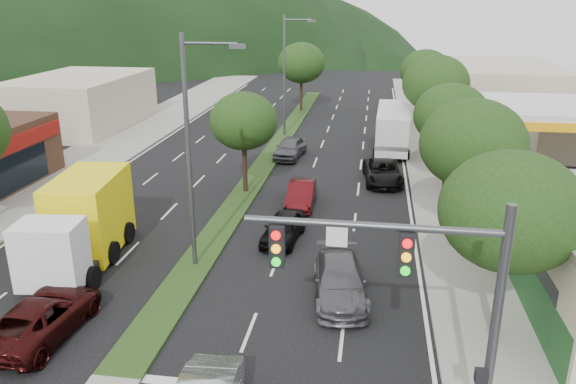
% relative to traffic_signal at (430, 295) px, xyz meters
% --- Properties ---
extents(ground, '(160.00, 160.00, 0.00)m').
position_rel_traffic_signal_xyz_m(ground, '(-9.03, 1.54, -4.65)').
color(ground, black).
rests_on(ground, ground).
extents(sidewalk_right, '(5.00, 90.00, 0.15)m').
position_rel_traffic_signal_xyz_m(sidewalk_right, '(3.47, 26.54, -4.57)').
color(sidewalk_right, gray).
rests_on(sidewalk_right, ground).
extents(sidewalk_left, '(6.00, 90.00, 0.15)m').
position_rel_traffic_signal_xyz_m(sidewalk_left, '(-22.03, 26.54, -4.57)').
color(sidewalk_left, gray).
rests_on(sidewalk_left, ground).
extents(median, '(1.60, 56.00, 0.12)m').
position_rel_traffic_signal_xyz_m(median, '(-9.03, 29.54, -4.59)').
color(median, '#1E3714').
rests_on(median, ground).
extents(traffic_signal, '(6.12, 0.40, 7.00)m').
position_rel_traffic_signal_xyz_m(traffic_signal, '(0.00, 0.00, 0.00)').
color(traffic_signal, '#47494C').
rests_on(traffic_signal, ground).
extents(gas_canopy, '(12.20, 8.20, 5.25)m').
position_rel_traffic_signal_xyz_m(gas_canopy, '(9.97, 23.54, 0.00)').
color(gas_canopy, silver).
rests_on(gas_canopy, ground).
extents(bldg_left_far, '(9.00, 14.00, 4.60)m').
position_rel_traffic_signal_xyz_m(bldg_left_far, '(-28.03, 35.54, -2.35)').
color(bldg_left_far, beige).
rests_on(bldg_left_far, ground).
extents(bldg_right_far, '(10.00, 16.00, 5.20)m').
position_rel_traffic_signal_xyz_m(bldg_right_far, '(10.47, 45.54, -2.05)').
color(bldg_right_far, beige).
rests_on(bldg_right_far, ground).
extents(hill_far, '(176.00, 132.00, 82.00)m').
position_rel_traffic_signal_xyz_m(hill_far, '(-89.03, 111.54, -4.65)').
color(hill_far, black).
rests_on(hill_far, ground).
extents(tree_r_a, '(4.60, 4.60, 6.63)m').
position_rel_traffic_signal_xyz_m(tree_r_a, '(2.97, 5.54, 0.17)').
color(tree_r_a, black).
rests_on(tree_r_a, sidewalk_right).
extents(tree_r_b, '(4.80, 4.80, 6.94)m').
position_rel_traffic_signal_xyz_m(tree_r_b, '(2.97, 13.54, 0.39)').
color(tree_r_b, black).
rests_on(tree_r_b, sidewalk_right).
extents(tree_r_c, '(4.40, 4.40, 6.48)m').
position_rel_traffic_signal_xyz_m(tree_r_c, '(2.97, 21.54, 0.10)').
color(tree_r_c, black).
rests_on(tree_r_c, sidewalk_right).
extents(tree_r_d, '(5.00, 5.00, 7.17)m').
position_rel_traffic_signal_xyz_m(tree_r_d, '(2.97, 31.54, 0.54)').
color(tree_r_d, black).
rests_on(tree_r_d, sidewalk_right).
extents(tree_r_e, '(4.60, 4.60, 6.71)m').
position_rel_traffic_signal_xyz_m(tree_r_e, '(2.97, 41.54, 0.25)').
color(tree_r_e, black).
rests_on(tree_r_e, sidewalk_right).
extents(tree_med_near, '(4.00, 4.00, 6.02)m').
position_rel_traffic_signal_xyz_m(tree_med_near, '(-9.03, 19.54, -0.22)').
color(tree_med_near, black).
rests_on(tree_med_near, median).
extents(tree_med_far, '(4.80, 4.80, 6.94)m').
position_rel_traffic_signal_xyz_m(tree_med_far, '(-9.03, 45.54, 0.36)').
color(tree_med_far, black).
rests_on(tree_med_far, median).
extents(streetlight_near, '(2.60, 0.25, 10.00)m').
position_rel_traffic_signal_xyz_m(streetlight_near, '(-8.82, 9.54, 0.94)').
color(streetlight_near, '#47494C').
rests_on(streetlight_near, ground).
extents(streetlight_mid, '(2.60, 0.25, 10.00)m').
position_rel_traffic_signal_xyz_m(streetlight_mid, '(-8.82, 34.54, 0.94)').
color(streetlight_mid, '#47494C').
rests_on(streetlight_mid, ground).
extents(suv_maroon, '(2.62, 5.20, 1.41)m').
position_rel_traffic_signal_xyz_m(suv_maroon, '(-12.64, 3.54, -3.94)').
color(suv_maroon, black).
rests_on(suv_maroon, ground).
extents(car_queue_a, '(1.99, 4.09, 1.34)m').
position_rel_traffic_signal_xyz_m(car_queue_a, '(-5.60, 12.86, -3.97)').
color(car_queue_a, black).
rests_on(car_queue_a, ground).
extents(car_queue_b, '(2.68, 5.19, 1.44)m').
position_rel_traffic_signal_xyz_m(car_queue_b, '(-2.51, 7.74, -3.93)').
color(car_queue_b, '#525157').
rests_on(car_queue_b, ground).
extents(car_queue_c, '(1.60, 4.20, 1.37)m').
position_rel_traffic_signal_xyz_m(car_queue_c, '(-5.38, 17.86, -3.96)').
color(car_queue_c, '#470B0F').
rests_on(car_queue_c, ground).
extents(car_queue_d, '(2.77, 5.19, 1.39)m').
position_rel_traffic_signal_xyz_m(car_queue_d, '(-0.75, 22.86, -3.95)').
color(car_queue_d, black).
rests_on(car_queue_d, ground).
extents(car_queue_e, '(2.26, 4.61, 1.51)m').
position_rel_traffic_signal_xyz_m(car_queue_e, '(-7.53, 27.86, -3.89)').
color(car_queue_e, '#505156').
rests_on(car_queue_e, ground).
extents(box_truck, '(3.59, 7.70, 3.67)m').
position_rel_traffic_signal_xyz_m(box_truck, '(-14.09, 9.44, -2.91)').
color(box_truck, white).
rests_on(box_truck, ground).
extents(motorhome, '(2.85, 8.44, 3.21)m').
position_rel_traffic_signal_xyz_m(motorhome, '(-0.04, 31.35, -2.93)').
color(motorhome, silver).
rests_on(motorhome, ground).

